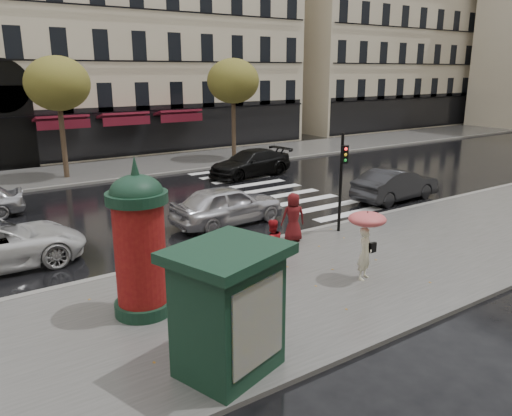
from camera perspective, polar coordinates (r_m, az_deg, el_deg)
ground at (r=14.85m, az=4.77°, el=-7.92°), size 160.00×160.00×0.00m
near_sidewalk at (r=14.47m, az=6.04°, el=-8.33°), size 90.00×7.00×0.12m
far_sidewalk at (r=31.31m, az=-17.68°, el=4.03°), size 90.00×6.00×0.12m
near_kerb at (r=17.08m, az=-1.57°, el=-4.42°), size 90.00×0.25×0.14m
far_kerb at (r=28.50m, az=-15.90°, el=3.12°), size 90.00×0.25×0.14m
zebra_crossing at (r=25.58m, az=1.72°, el=2.20°), size 3.60×11.75×0.01m
bldg_far_right at (r=59.09m, az=12.93°, el=20.39°), size 24.00×14.00×22.90m
tree_far_left at (r=29.30m, az=-21.75°, el=13.03°), size 3.40×3.40×6.64m
tree_far_right at (r=33.56m, az=-2.63°, el=14.25°), size 3.40×3.40×6.64m
woman_umbrella at (r=14.29m, az=12.50°, el=-2.93°), size 1.06×1.06×2.03m
woman_red at (r=14.84m, az=1.81°, el=-4.18°), size 0.82×0.68×1.54m
man_burgundy at (r=17.29m, az=4.27°, el=-1.05°), size 0.97×0.80×1.71m
morris_column at (r=12.16m, az=-13.17°, el=-3.61°), size 1.45×1.45×3.90m
traffic_light at (r=18.19m, az=9.80°, el=3.95°), size 0.27×0.36×3.62m
newsstand at (r=9.82m, az=-3.22°, el=-11.42°), size 2.57×2.35×2.57m
car_silver at (r=19.61m, az=-3.26°, el=0.39°), size 4.69×2.07×1.57m
car_darkgrey at (r=24.09m, az=15.69°, el=2.61°), size 4.63×1.79×1.51m
car_black at (r=28.67m, az=-0.67°, el=5.16°), size 5.33×2.62×1.49m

